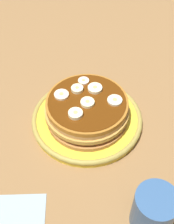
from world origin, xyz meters
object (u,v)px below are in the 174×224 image
Objects in this scene: napkin at (15,222)px; banana_slice_3 at (77,89)px; banana_slice_4 at (115,101)px; banana_slice_0 at (88,103)px; banana_slice_2 at (95,89)px; coffee_mug at (156,210)px; pancake_stack at (87,109)px; banana_slice_5 at (76,114)px; banana_slice_6 at (82,81)px; plate at (87,119)px; banana_slice_1 at (61,95)px.

banana_slice_3 is at bearing 61.03° from napkin.
banana_slice_0 is at bearing 179.92° from banana_slice_4.
banana_slice_2 is 0.30× the size of coffee_mug.
banana_slice_4 is at bearing -7.84° from pancake_stack.
banana_slice_3 is at bearing 175.70° from banana_slice_2.
pancake_stack is at bearing 52.86° from banana_slice_5.
banana_slice_6 is (2.64, 10.28, -0.19)cm from banana_slice_5.
banana_slice_3 is (-1.81, 3.74, 6.51)cm from plate.
banana_slice_1 is 12.14cm from banana_slice_4.
banana_slice_5 is (-1.15, -7.56, 0.02)cm from banana_slice_3.
coffee_mug reaches higher than plate.
banana_slice_3 reaches higher than pancake_stack.
banana_slice_4 is 32.23cm from napkin.
plate is 7.84× the size of banana_slice_2.
banana_slice_3 is 0.90× the size of banana_slice_5.
banana_slice_5 reaches higher than banana_slice_0.
banana_slice_3 reaches higher than banana_slice_0.
plate is 9.30× the size of banana_slice_3.
banana_slice_1 is 6.61cm from banana_slice_6.
pancake_stack is 6.09× the size of banana_slice_1.
banana_slice_2 reaches higher than plate.
banana_slice_6 reaches higher than plate.
banana_slice_4 is (7.96, -4.56, -0.16)cm from banana_slice_3.
banana_slice_3 is at bearing 19.64° from banana_slice_1.
banana_slice_1 reaches higher than pancake_stack.
banana_slice_6 is 0.24× the size of coffee_mug.
banana_slice_3 reaches higher than plate.
pancake_stack is 27.10cm from coffee_mug.
plate is 27.97cm from napkin.
banana_slice_6 is at bearing 61.05° from napkin.
coffee_mug is (14.59, -27.91, -2.86)cm from banana_slice_1.
banana_slice_1 is 0.30× the size of coffee_mug.
banana_slice_2 and banana_slice_3 have the same top height.
plate is at bearing -23.44° from banana_slice_1.
banana_slice_3 is at bearing 81.34° from banana_slice_5.
banana_slice_3 is 1.07× the size of banana_slice_6.
plate is 2.37× the size of coffee_mug.
banana_slice_0 is at bearing -84.64° from pancake_stack.
plate is 8.12cm from banana_slice_5.
coffee_mug is at bearing -73.67° from banana_slice_6.
banana_slice_4 is at bearing -7.63° from plate.
pancake_stack is 3.20cm from banana_slice_0.
napkin is at bearing -127.01° from banana_slice_0.
banana_slice_0 is 4.91cm from banana_slice_3.
pancake_stack is at bearing 172.16° from banana_slice_4.
banana_slice_0 is at bearing -67.94° from banana_slice_3.
banana_slice_6 is 33.42cm from coffee_mug.
pancake_stack is 6.93cm from banana_slice_4.
banana_slice_6 is 0.24× the size of napkin.
banana_slice_4 and banana_slice_6 have the same top height.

